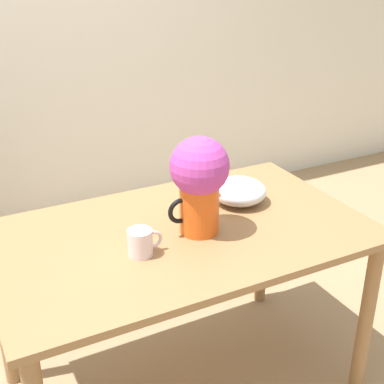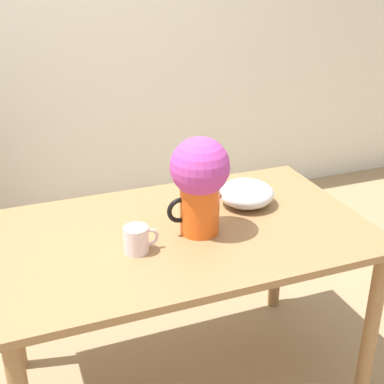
# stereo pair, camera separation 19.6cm
# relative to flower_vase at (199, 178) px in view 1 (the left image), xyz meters

# --- Properties ---
(wall_back) EXTENTS (8.00, 0.05, 2.60)m
(wall_back) POSITION_rel_flower_vase_xyz_m (-0.27, 1.85, 0.30)
(wall_back) COLOR silver
(wall_back) RESTS_ON ground_plane
(table) EXTENTS (1.44, 0.87, 0.78)m
(table) POSITION_rel_flower_vase_xyz_m (-0.06, 0.04, -0.32)
(table) COLOR olive
(table) RESTS_ON ground_plane
(flower_vase) EXTENTS (0.24, 0.22, 0.38)m
(flower_vase) POSITION_rel_flower_vase_xyz_m (0.00, 0.00, 0.00)
(flower_vase) COLOR #E05619
(flower_vase) RESTS_ON table
(coffee_mug) EXTENTS (0.13, 0.09, 0.10)m
(coffee_mug) POSITION_rel_flower_vase_xyz_m (-0.26, -0.06, -0.17)
(coffee_mug) COLOR silver
(coffee_mug) RESTS_ON table
(white_bowl) EXTENTS (0.23, 0.23, 0.10)m
(white_bowl) POSITION_rel_flower_vase_xyz_m (0.27, 0.15, -0.17)
(white_bowl) COLOR silver
(white_bowl) RESTS_ON table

